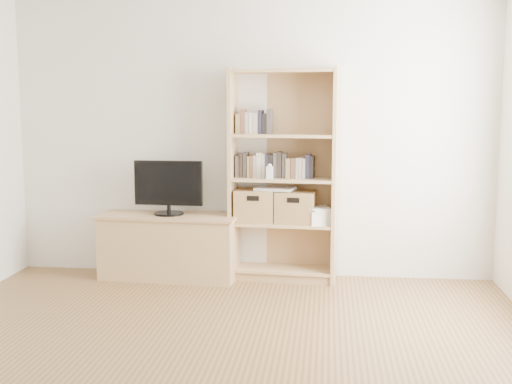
# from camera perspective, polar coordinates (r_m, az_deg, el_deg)

# --- Properties ---
(back_wall) EXTENTS (4.50, 0.02, 2.60)m
(back_wall) POSITION_cam_1_polar(r_m,az_deg,el_deg) (6.02, -0.48, 4.82)
(back_wall) COLOR silver
(back_wall) RESTS_ON floor
(tv_stand) EXTENTS (1.28, 0.55, 0.57)m
(tv_stand) POSITION_cam_1_polar(r_m,az_deg,el_deg) (6.06, -7.68, -4.90)
(tv_stand) COLOR #A87E56
(tv_stand) RESTS_ON floor
(bookshelf) EXTENTS (0.99, 0.41, 1.94)m
(bookshelf) POSITION_cam_1_polar(r_m,az_deg,el_deg) (5.84, 2.43, 1.47)
(bookshelf) COLOR #A87E56
(bookshelf) RESTS_ON floor
(television) EXTENTS (0.64, 0.08, 0.50)m
(television) POSITION_cam_1_polar(r_m,az_deg,el_deg) (5.96, -7.78, 0.39)
(television) COLOR black
(television) RESTS_ON tv_stand
(books_row_mid) EXTENTS (0.85, 0.25, 0.22)m
(books_row_mid) POSITION_cam_1_polar(r_m,az_deg,el_deg) (5.85, 2.47, 2.38)
(books_row_mid) COLOR #443E3B
(books_row_mid) RESTS_ON bookshelf
(books_row_upper) EXTENTS (0.40, 0.18, 0.20)m
(books_row_upper) POSITION_cam_1_polar(r_m,az_deg,el_deg) (5.86, 0.39, 6.19)
(books_row_upper) COLOR #443E3B
(books_row_upper) RESTS_ON bookshelf
(baby_monitor) EXTENTS (0.06, 0.04, 0.11)m
(baby_monitor) POSITION_cam_1_polar(r_m,az_deg,el_deg) (5.75, 1.22, 1.73)
(baby_monitor) COLOR white
(baby_monitor) RESTS_ON bookshelf
(basket_left) EXTENTS (0.37, 0.30, 0.30)m
(basket_left) POSITION_cam_1_polar(r_m,az_deg,el_deg) (5.92, -0.07, -1.20)
(basket_left) COLOR #9F8048
(basket_left) RESTS_ON bookshelf
(basket_right) EXTENTS (0.38, 0.33, 0.29)m
(basket_right) POSITION_cam_1_polar(r_m,az_deg,el_deg) (5.86, 3.56, -1.34)
(basket_right) COLOR #9F8048
(basket_right) RESTS_ON bookshelf
(laptop) EXTENTS (0.38, 0.30, 0.03)m
(laptop) POSITION_cam_1_polar(r_m,az_deg,el_deg) (5.86, 1.71, 0.31)
(laptop) COLOR white
(laptop) RESTS_ON basket_left
(magazine_stack) EXTENTS (0.25, 0.31, 0.13)m
(magazine_stack) POSITION_cam_1_polar(r_m,az_deg,el_deg) (5.85, 5.65, -2.17)
(magazine_stack) COLOR silver
(magazine_stack) RESTS_ON bookshelf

